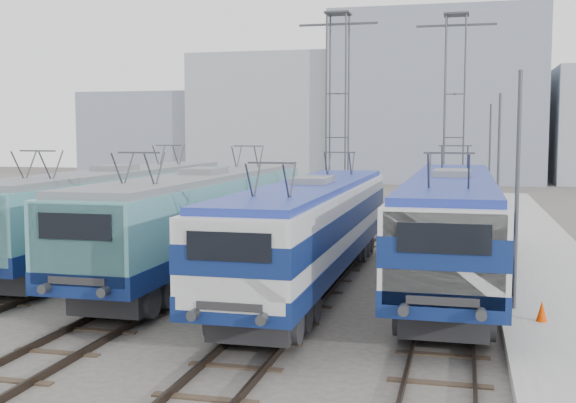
# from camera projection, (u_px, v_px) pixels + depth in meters

# --- Properties ---
(ground) EXTENTS (160.00, 160.00, 0.00)m
(ground) POSITION_uv_depth(u_px,v_px,m) (204.00, 318.00, 20.63)
(ground) COLOR #514C47
(platform) EXTENTS (4.00, 70.00, 0.30)m
(platform) POSITION_uv_depth(u_px,v_px,m) (549.00, 276.00, 25.93)
(platform) COLOR #9E9E99
(platform) RESTS_ON ground
(locomotive_far_left) EXTENTS (2.91, 18.36, 3.45)m
(locomotive_far_left) POSITION_uv_depth(u_px,v_px,m) (114.00, 206.00, 29.45)
(locomotive_far_left) COLOR navy
(locomotive_far_left) RESTS_ON ground
(locomotive_center_left) EXTENTS (2.92, 18.43, 3.47)m
(locomotive_center_left) POSITION_uv_depth(u_px,v_px,m) (203.00, 213.00, 26.73)
(locomotive_center_left) COLOR navy
(locomotive_center_left) RESTS_ON ground
(locomotive_center_right) EXTENTS (2.79, 17.64, 3.32)m
(locomotive_center_right) POSITION_uv_depth(u_px,v_px,m) (312.00, 224.00, 23.97)
(locomotive_center_right) COLOR navy
(locomotive_center_right) RESTS_ON ground
(locomotive_far_right) EXTENTS (2.95, 18.65, 3.51)m
(locomotive_far_right) POSITION_uv_depth(u_px,v_px,m) (451.00, 218.00, 24.62)
(locomotive_far_right) COLOR navy
(locomotive_far_right) RESTS_ON ground
(catenary_tower_west) EXTENTS (4.50, 1.20, 12.00)m
(catenary_tower_west) POSITION_uv_depth(u_px,v_px,m) (338.00, 109.00, 41.27)
(catenary_tower_west) COLOR #3F4247
(catenary_tower_west) RESTS_ON ground
(catenary_tower_east) EXTENTS (4.50, 1.20, 12.00)m
(catenary_tower_east) POSITION_uv_depth(u_px,v_px,m) (454.00, 109.00, 41.66)
(catenary_tower_east) COLOR #3F4247
(catenary_tower_east) RESTS_ON ground
(mast_front) EXTENTS (0.12, 0.12, 7.00)m
(mast_front) POSITION_uv_depth(u_px,v_px,m) (517.00, 196.00, 20.19)
(mast_front) COLOR #3F4247
(mast_front) RESTS_ON ground
(mast_mid) EXTENTS (0.12, 0.12, 7.00)m
(mast_mid) POSITION_uv_depth(u_px,v_px,m) (498.00, 173.00, 31.79)
(mast_mid) COLOR #3F4247
(mast_mid) RESTS_ON ground
(mast_rear) EXTENTS (0.12, 0.12, 7.00)m
(mast_rear) POSITION_uv_depth(u_px,v_px,m) (490.00, 162.00, 43.39)
(mast_rear) COLOR #3F4247
(mast_rear) RESTS_ON ground
(safety_cone) EXTENTS (0.29, 0.29, 0.56)m
(safety_cone) POSITION_uv_depth(u_px,v_px,m) (542.00, 311.00, 19.04)
(safety_cone) COLOR #F53D00
(safety_cone) RESTS_ON platform
(building_west) EXTENTS (18.00, 12.00, 14.00)m
(building_west) POSITION_uv_depth(u_px,v_px,m) (277.00, 118.00, 83.23)
(building_west) COLOR #99A2AB
(building_west) RESTS_ON ground
(building_center) EXTENTS (22.00, 14.00, 18.00)m
(building_center) POSITION_uv_depth(u_px,v_px,m) (437.00, 99.00, 78.76)
(building_center) COLOR gray
(building_center) RESTS_ON ground
(building_far_west) EXTENTS (14.00, 10.00, 10.00)m
(building_far_west) POSITION_uv_depth(u_px,v_px,m) (150.00, 135.00, 87.22)
(building_far_west) COLOR gray
(building_far_west) RESTS_ON ground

